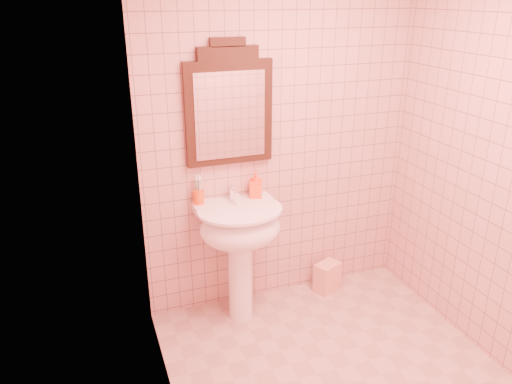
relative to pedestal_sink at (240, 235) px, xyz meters
name	(u,v)px	position (x,y,z in m)	size (l,w,h in m)	color
floor	(346,384)	(0.38, -0.87, -0.66)	(2.20, 2.20, 0.00)	tan
back_wall	(280,138)	(0.38, 0.23, 0.59)	(2.00, 0.02, 2.50)	#CF9890
pedestal_sink	(240,235)	(0.00, 0.00, 0.00)	(0.58, 0.58, 0.86)	white
faucet	(233,193)	(0.00, 0.14, 0.26)	(0.04, 0.16, 0.11)	white
mirror	(229,108)	(0.00, 0.20, 0.84)	(0.59, 0.06, 0.83)	black
toothbrush_cup	(199,197)	(-0.24, 0.18, 0.25)	(0.08, 0.08, 0.18)	#D84812
soap_dispenser	(256,184)	(0.17, 0.15, 0.30)	(0.09, 0.09, 0.19)	#FD4915
towel	(327,277)	(0.75, 0.09, -0.54)	(0.20, 0.13, 0.24)	#EEAF8C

